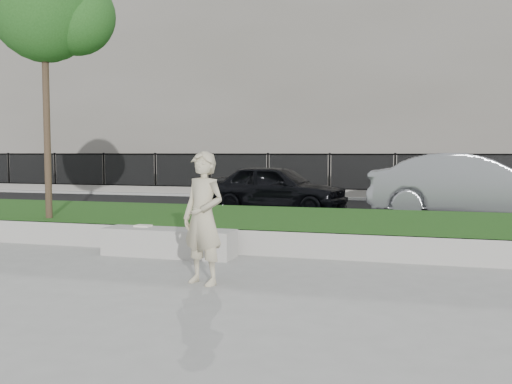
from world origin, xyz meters
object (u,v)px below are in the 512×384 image
(man, at_px, (203,218))
(car_silver, at_px, (468,185))
(stone_bench, at_px, (169,242))
(book, at_px, (143,226))
(car_dark, at_px, (276,188))

(man, bearing_deg, car_silver, 85.93)
(stone_bench, distance_m, book, 0.56)
(car_dark, relative_size, car_silver, 0.79)
(stone_bench, distance_m, car_silver, 8.24)
(man, height_order, car_silver, man)
(book, height_order, car_silver, car_silver)
(stone_bench, bearing_deg, car_dark, 88.97)
(book, xyz_separation_m, car_dark, (0.62, 6.36, 0.24))
(car_dark, bearing_deg, stone_bench, -171.38)
(book, bearing_deg, car_silver, 52.55)
(book, bearing_deg, car_dark, 86.98)
(man, xyz_separation_m, book, (-1.73, 1.73, -0.38))
(stone_bench, relative_size, man, 1.29)
(car_dark, height_order, car_silver, car_silver)
(stone_bench, distance_m, man, 2.13)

